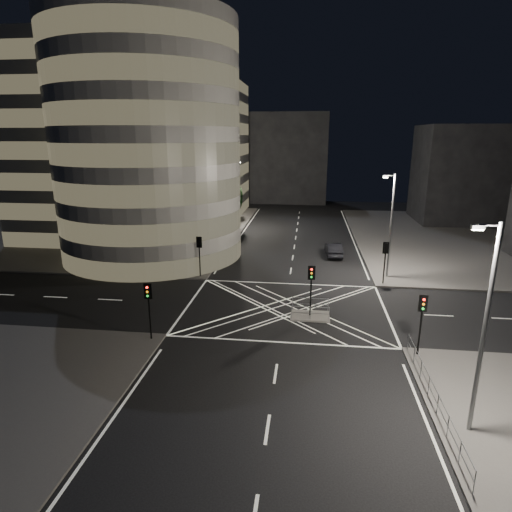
# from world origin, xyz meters

# --- Properties ---
(ground) EXTENTS (120.00, 120.00, 0.00)m
(ground) POSITION_xyz_m (0.00, 0.00, 0.00)
(ground) COLOR black
(ground) RESTS_ON ground
(sidewalk_far_left) EXTENTS (42.00, 42.00, 0.15)m
(sidewalk_far_left) POSITION_xyz_m (-29.00, 27.00, 0.07)
(sidewalk_far_left) COLOR #4F4D4A
(sidewalk_far_left) RESTS_ON ground
(central_island) EXTENTS (3.00, 2.00, 0.15)m
(central_island) POSITION_xyz_m (2.00, -1.50, 0.07)
(central_island) COLOR slate
(central_island) RESTS_ON ground
(office_tower_curved) EXTENTS (30.00, 29.00, 27.20)m
(office_tower_curved) POSITION_xyz_m (-20.74, 18.74, 12.65)
(office_tower_curved) COLOR gray
(office_tower_curved) RESTS_ON sidewalk_far_left
(office_block_rear) EXTENTS (24.00, 16.00, 22.00)m
(office_block_rear) POSITION_xyz_m (-22.00, 42.00, 11.15)
(office_block_rear) COLOR gray
(office_block_rear) RESTS_ON sidewalk_far_left
(building_right_far) EXTENTS (14.00, 12.00, 15.00)m
(building_right_far) POSITION_xyz_m (26.00, 40.00, 7.65)
(building_right_far) COLOR black
(building_right_far) RESTS_ON sidewalk_far_right
(building_far_end) EXTENTS (18.00, 8.00, 18.00)m
(building_far_end) POSITION_xyz_m (-4.00, 58.00, 9.00)
(building_far_end) COLOR black
(building_far_end) RESTS_ON ground
(tree_a) EXTENTS (3.77, 3.77, 6.36)m
(tree_a) POSITION_xyz_m (-10.50, 9.00, 4.33)
(tree_a) COLOR black
(tree_a) RESTS_ON sidewalk_far_left
(tree_b) EXTENTS (4.22, 4.22, 7.48)m
(tree_b) POSITION_xyz_m (-10.50, 15.00, 5.19)
(tree_b) COLOR black
(tree_b) RESTS_ON sidewalk_far_left
(tree_c) EXTENTS (4.82, 4.82, 7.77)m
(tree_c) POSITION_xyz_m (-10.50, 21.00, 5.13)
(tree_c) COLOR black
(tree_c) RESTS_ON sidewalk_far_left
(tree_d) EXTENTS (5.66, 5.66, 8.05)m
(tree_d) POSITION_xyz_m (-10.50, 27.00, 4.94)
(tree_d) COLOR black
(tree_d) RESTS_ON sidewalk_far_left
(tree_e) EXTENTS (3.86, 3.86, 6.67)m
(tree_e) POSITION_xyz_m (-10.50, 33.00, 4.59)
(tree_e) COLOR black
(tree_e) RESTS_ON sidewalk_far_left
(traffic_signal_fl) EXTENTS (0.55, 0.22, 4.00)m
(traffic_signal_fl) POSITION_xyz_m (-8.80, 6.80, 2.91)
(traffic_signal_fl) COLOR black
(traffic_signal_fl) RESTS_ON sidewalk_far_left
(traffic_signal_nl) EXTENTS (0.55, 0.22, 4.00)m
(traffic_signal_nl) POSITION_xyz_m (-8.80, -6.80, 2.91)
(traffic_signal_nl) COLOR black
(traffic_signal_nl) RESTS_ON sidewalk_near_left
(traffic_signal_fr) EXTENTS (0.55, 0.22, 4.00)m
(traffic_signal_fr) POSITION_xyz_m (8.80, 6.80, 2.91)
(traffic_signal_fr) COLOR black
(traffic_signal_fr) RESTS_ON sidewalk_far_right
(traffic_signal_nr) EXTENTS (0.55, 0.22, 4.00)m
(traffic_signal_nr) POSITION_xyz_m (8.80, -6.80, 2.91)
(traffic_signal_nr) COLOR black
(traffic_signal_nr) RESTS_ON sidewalk_near_right
(traffic_signal_island) EXTENTS (0.55, 0.22, 4.00)m
(traffic_signal_island) POSITION_xyz_m (2.00, -1.50, 2.91)
(traffic_signal_island) COLOR black
(traffic_signal_island) RESTS_ON central_island
(street_lamp_left_near) EXTENTS (1.25, 0.25, 10.00)m
(street_lamp_left_near) POSITION_xyz_m (-9.44, 12.00, 5.54)
(street_lamp_left_near) COLOR slate
(street_lamp_left_near) RESTS_ON sidewalk_far_left
(street_lamp_left_far) EXTENTS (1.25, 0.25, 10.00)m
(street_lamp_left_far) POSITION_xyz_m (-9.44, 30.00, 5.54)
(street_lamp_left_far) COLOR slate
(street_lamp_left_far) RESTS_ON sidewalk_far_left
(street_lamp_right_far) EXTENTS (1.25, 0.25, 10.00)m
(street_lamp_right_far) POSITION_xyz_m (9.44, 9.00, 5.54)
(street_lamp_right_far) COLOR slate
(street_lamp_right_far) RESTS_ON sidewalk_far_right
(street_lamp_right_near) EXTENTS (1.25, 0.25, 10.00)m
(street_lamp_right_near) POSITION_xyz_m (9.44, -14.00, 5.54)
(street_lamp_right_near) COLOR slate
(street_lamp_right_near) RESTS_ON sidewalk_near_right
(railing_near_right) EXTENTS (0.06, 11.70, 1.10)m
(railing_near_right) POSITION_xyz_m (8.30, -12.15, 0.70)
(railing_near_right) COLOR slate
(railing_near_right) RESTS_ON sidewalk_near_right
(railing_island_south) EXTENTS (2.80, 0.06, 1.10)m
(railing_island_south) POSITION_xyz_m (2.00, -2.40, 0.70)
(railing_island_south) COLOR slate
(railing_island_south) RESTS_ON central_island
(railing_island_north) EXTENTS (2.80, 0.06, 1.10)m
(railing_island_north) POSITION_xyz_m (2.00, -0.60, 0.70)
(railing_island_north) COLOR slate
(railing_island_north) RESTS_ON central_island
(sedan) EXTENTS (1.98, 4.93, 1.59)m
(sedan) POSITION_xyz_m (4.66, 16.34, 0.80)
(sedan) COLOR black
(sedan) RESTS_ON ground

